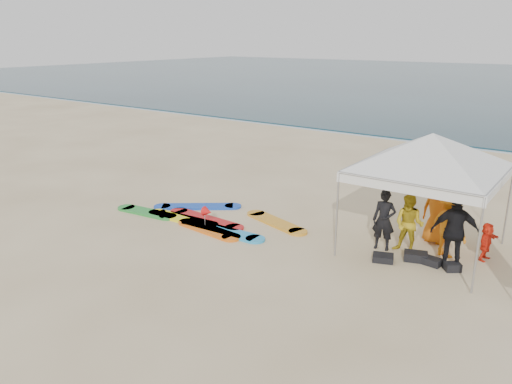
{
  "coord_description": "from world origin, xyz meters",
  "views": [
    {
      "loc": [
        7.99,
        -8.09,
        5.32
      ],
      "look_at": [
        0.28,
        2.6,
        1.2
      ],
      "focal_mm": 35.0,
      "sensor_mm": 36.0,
      "label": 1
    }
  ],
  "objects_px": {
    "canopy_tent": "(433,134)",
    "person_seated": "(486,242)",
    "person_orange_b": "(437,212)",
    "person_yellow": "(409,224)",
    "person_orange_a": "(449,225)",
    "person_black_b": "(455,232)",
    "person_black_a": "(384,220)",
    "surfboard_spread": "(206,219)",
    "marker_pennant": "(208,212)"
  },
  "relations": [
    {
      "from": "marker_pennant",
      "to": "person_black_b",
      "type": "bearing_deg",
      "value": 12.56
    },
    {
      "from": "person_orange_b",
      "to": "marker_pennant",
      "type": "xyz_separation_m",
      "value": [
        -5.65,
        -2.8,
        -0.37
      ]
    },
    {
      "from": "person_seated",
      "to": "surfboard_spread",
      "type": "bearing_deg",
      "value": 113.71
    },
    {
      "from": "canopy_tent",
      "to": "marker_pennant",
      "type": "height_order",
      "value": "canopy_tent"
    },
    {
      "from": "person_yellow",
      "to": "surfboard_spread",
      "type": "height_order",
      "value": "person_yellow"
    },
    {
      "from": "person_black_b",
      "to": "person_seated",
      "type": "distance_m",
      "value": 1.19
    },
    {
      "from": "person_seated",
      "to": "surfboard_spread",
      "type": "relative_size",
      "value": 0.17
    },
    {
      "from": "person_yellow",
      "to": "surfboard_spread",
      "type": "xyz_separation_m",
      "value": [
        -5.74,
        -1.27,
        -0.74
      ]
    },
    {
      "from": "canopy_tent",
      "to": "marker_pennant",
      "type": "bearing_deg",
      "value": -159.42
    },
    {
      "from": "person_black_a",
      "to": "person_seated",
      "type": "bearing_deg",
      "value": 10.43
    },
    {
      "from": "person_black_a",
      "to": "person_black_b",
      "type": "bearing_deg",
      "value": -13.11
    },
    {
      "from": "person_yellow",
      "to": "person_black_b",
      "type": "bearing_deg",
      "value": -11.57
    },
    {
      "from": "person_yellow",
      "to": "canopy_tent",
      "type": "height_order",
      "value": "canopy_tent"
    },
    {
      "from": "person_yellow",
      "to": "person_black_a",
      "type": "bearing_deg",
      "value": -166.8
    },
    {
      "from": "person_orange_b",
      "to": "person_orange_a",
      "type": "bearing_deg",
      "value": 130.15
    },
    {
      "from": "person_orange_b",
      "to": "person_yellow",
      "type": "bearing_deg",
      "value": 77.5
    },
    {
      "from": "person_black_a",
      "to": "canopy_tent",
      "type": "bearing_deg",
      "value": 22.37
    },
    {
      "from": "person_yellow",
      "to": "person_black_b",
      "type": "relative_size",
      "value": 0.83
    },
    {
      "from": "person_orange_b",
      "to": "person_seated",
      "type": "distance_m",
      "value": 1.46
    },
    {
      "from": "canopy_tent",
      "to": "person_seated",
      "type": "bearing_deg",
      "value": 12.36
    },
    {
      "from": "person_orange_a",
      "to": "person_seated",
      "type": "height_order",
      "value": "person_orange_a"
    },
    {
      "from": "canopy_tent",
      "to": "marker_pennant",
      "type": "xyz_separation_m",
      "value": [
        -5.53,
        -2.08,
        -2.57
      ]
    },
    {
      "from": "surfboard_spread",
      "to": "person_black_b",
      "type": "bearing_deg",
      "value": 8.44
    },
    {
      "from": "person_black_a",
      "to": "person_black_b",
      "type": "height_order",
      "value": "person_black_b"
    },
    {
      "from": "person_yellow",
      "to": "person_orange_a",
      "type": "xyz_separation_m",
      "value": [
        0.87,
        0.38,
        0.07
      ]
    },
    {
      "from": "person_black_a",
      "to": "person_orange_a",
      "type": "distance_m",
      "value": 1.57
    },
    {
      "from": "person_black_a",
      "to": "canopy_tent",
      "type": "distance_m",
      "value": 2.48
    },
    {
      "from": "person_yellow",
      "to": "person_orange_a",
      "type": "height_order",
      "value": "person_orange_a"
    },
    {
      "from": "surfboard_spread",
      "to": "person_black_a",
      "type": "bearing_deg",
      "value": 12.39
    },
    {
      "from": "person_yellow",
      "to": "person_black_b",
      "type": "distance_m",
      "value": 1.2
    },
    {
      "from": "person_orange_a",
      "to": "person_orange_b",
      "type": "xyz_separation_m",
      "value": [
        -0.51,
        0.74,
        0.02
      ]
    },
    {
      "from": "person_orange_b",
      "to": "surfboard_spread",
      "type": "xyz_separation_m",
      "value": [
        -6.11,
        -2.39,
        -0.83
      ]
    },
    {
      "from": "person_yellow",
      "to": "canopy_tent",
      "type": "distance_m",
      "value": 2.33
    },
    {
      "from": "person_yellow",
      "to": "person_seated",
      "type": "xyz_separation_m",
      "value": [
        1.72,
        0.72,
        -0.29
      ]
    },
    {
      "from": "person_black_a",
      "to": "person_orange_b",
      "type": "relative_size",
      "value": 0.93
    },
    {
      "from": "person_black_a",
      "to": "person_orange_b",
      "type": "bearing_deg",
      "value": 42.46
    },
    {
      "from": "person_yellow",
      "to": "canopy_tent",
      "type": "bearing_deg",
      "value": 58.68
    },
    {
      "from": "marker_pennant",
      "to": "surfboard_spread",
      "type": "height_order",
      "value": "marker_pennant"
    },
    {
      "from": "person_black_a",
      "to": "surfboard_spread",
      "type": "xyz_separation_m",
      "value": [
        -5.13,
        -1.13,
        -0.77
      ]
    },
    {
      "from": "marker_pennant",
      "to": "surfboard_spread",
      "type": "xyz_separation_m",
      "value": [
        -0.46,
        0.41,
        -0.46
      ]
    },
    {
      "from": "person_yellow",
      "to": "canopy_tent",
      "type": "relative_size",
      "value": 0.33
    },
    {
      "from": "person_seated",
      "to": "marker_pennant",
      "type": "xyz_separation_m",
      "value": [
        -7.0,
        -2.4,
        0.01
      ]
    },
    {
      "from": "person_orange_b",
      "to": "canopy_tent",
      "type": "relative_size",
      "value": 0.37
    },
    {
      "from": "person_black_a",
      "to": "marker_pennant",
      "type": "xyz_separation_m",
      "value": [
        -4.68,
        -1.54,
        -0.31
      ]
    },
    {
      "from": "person_black_a",
      "to": "person_black_b",
      "type": "relative_size",
      "value": 0.86
    },
    {
      "from": "person_orange_a",
      "to": "person_orange_b",
      "type": "distance_m",
      "value": 0.9
    },
    {
      "from": "marker_pennant",
      "to": "person_yellow",
      "type": "bearing_deg",
      "value": 17.64
    },
    {
      "from": "person_orange_a",
      "to": "person_black_b",
      "type": "bearing_deg",
      "value": 147.73
    },
    {
      "from": "person_yellow",
      "to": "person_orange_a",
      "type": "bearing_deg",
      "value": 23.71
    },
    {
      "from": "person_yellow",
      "to": "person_orange_b",
      "type": "distance_m",
      "value": 1.18
    }
  ]
}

